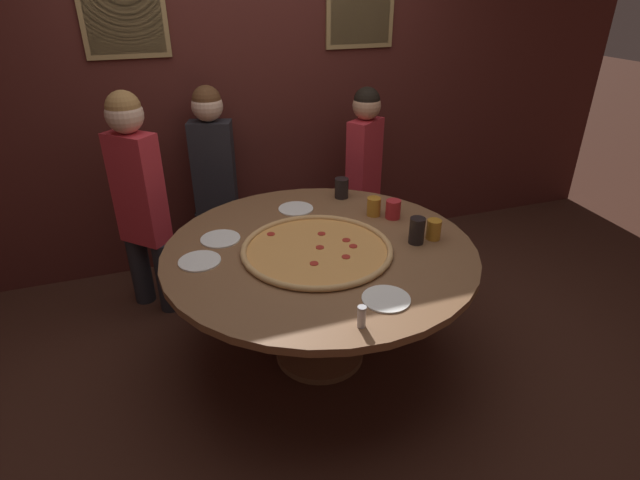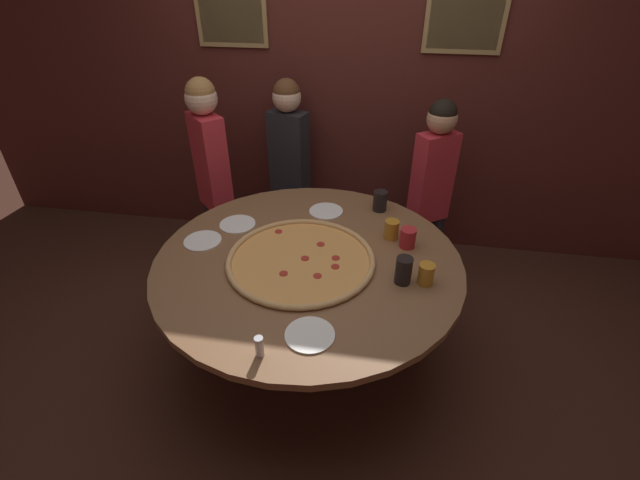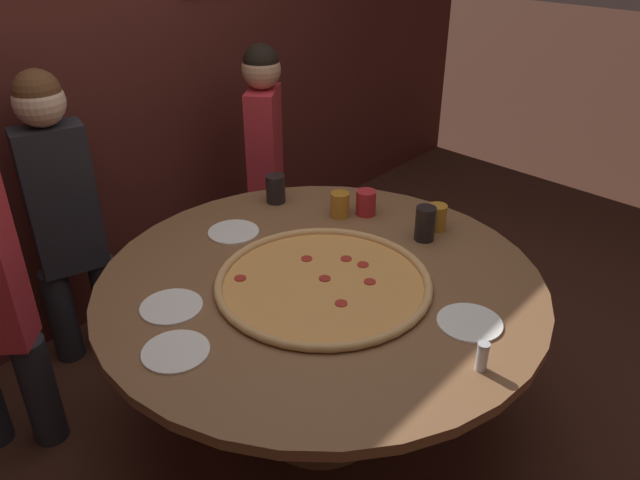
{
  "view_description": "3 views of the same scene",
  "coord_description": "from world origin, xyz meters",
  "px_view_note": "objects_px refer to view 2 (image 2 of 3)",
  "views": [
    {
      "loc": [
        -0.78,
        -2.2,
        2.02
      ],
      "look_at": [
        -0.0,
        -0.01,
        0.79
      ],
      "focal_mm": 28.0,
      "sensor_mm": 36.0,
      "label": 1
    },
    {
      "loc": [
        0.37,
        -1.85,
        2.11
      ],
      "look_at": [
        0.09,
        -0.12,
        0.94
      ],
      "focal_mm": 24.0,
      "sensor_mm": 36.0,
      "label": 2
    },
    {
      "loc": [
        -1.48,
        -1.3,
        2.0
      ],
      "look_at": [
        -0.06,
        -0.05,
        0.95
      ],
      "focal_mm": 35.0,
      "sensor_mm": 36.0,
      "label": 3
    }
  ],
  "objects_px": {
    "drink_cup_far_left": "(380,201)",
    "drink_cup_near_left": "(392,229)",
    "dining_table": "(308,275)",
    "white_plate_far_back": "(310,335)",
    "drink_cup_far_right": "(426,274)",
    "white_plate_left_side": "(203,241)",
    "diner_far_right": "(432,181)",
    "condiment_shaker": "(259,346)",
    "drink_cup_by_shaker": "(404,270)",
    "white_plate_near_front": "(238,224)",
    "diner_side_left": "(289,159)",
    "white_plate_right_side": "(326,211)",
    "giant_pizza": "(301,259)",
    "drink_cup_beside_pizza": "(408,238)",
    "diner_side_right": "(211,167)"
  },
  "relations": [
    {
      "from": "dining_table",
      "to": "white_plate_left_side",
      "type": "relative_size",
      "value": 7.79
    },
    {
      "from": "drink_cup_by_shaker",
      "to": "white_plate_near_front",
      "type": "height_order",
      "value": "drink_cup_by_shaker"
    },
    {
      "from": "white_plate_left_side",
      "to": "white_plate_right_side",
      "type": "bearing_deg",
      "value": 35.01
    },
    {
      "from": "drink_cup_near_left",
      "to": "white_plate_right_side",
      "type": "bearing_deg",
      "value": 150.38
    },
    {
      "from": "drink_cup_beside_pizza",
      "to": "drink_cup_far_left",
      "type": "relative_size",
      "value": 0.86
    },
    {
      "from": "drink_cup_far_right",
      "to": "white_plate_left_side",
      "type": "relative_size",
      "value": 0.52
    },
    {
      "from": "white_plate_left_side",
      "to": "white_plate_right_side",
      "type": "height_order",
      "value": "same"
    },
    {
      "from": "giant_pizza",
      "to": "dining_table",
      "type": "bearing_deg",
      "value": 53.2
    },
    {
      "from": "white_plate_right_side",
      "to": "drink_cup_far_left",
      "type": "bearing_deg",
      "value": 13.37
    },
    {
      "from": "diner_far_right",
      "to": "diner_side_right",
      "type": "distance_m",
      "value": 1.6
    },
    {
      "from": "drink_cup_near_left",
      "to": "drink_cup_far_right",
      "type": "bearing_deg",
      "value": -65.25
    },
    {
      "from": "drink_cup_by_shaker",
      "to": "drink_cup_far_right",
      "type": "height_order",
      "value": "drink_cup_by_shaker"
    },
    {
      "from": "drink_cup_far_right",
      "to": "white_plate_left_side",
      "type": "bearing_deg",
      "value": 172.14
    },
    {
      "from": "drink_cup_far_left",
      "to": "drink_cup_by_shaker",
      "type": "bearing_deg",
      "value": -78.23
    },
    {
      "from": "drink_cup_far_left",
      "to": "diner_side_left",
      "type": "xyz_separation_m",
      "value": [
        -0.73,
        0.6,
        -0.01
      ]
    },
    {
      "from": "drink_cup_far_right",
      "to": "diner_side_right",
      "type": "xyz_separation_m",
      "value": [
        -1.5,
        0.99,
        0.03
      ]
    },
    {
      "from": "drink_cup_by_shaker",
      "to": "drink_cup_beside_pizza",
      "type": "bearing_deg",
      "value": 85.74
    },
    {
      "from": "white_plate_near_front",
      "to": "diner_side_left",
      "type": "height_order",
      "value": "diner_side_left"
    },
    {
      "from": "drink_cup_far_left",
      "to": "drink_cup_near_left",
      "type": "height_order",
      "value": "drink_cup_far_left"
    },
    {
      "from": "white_plate_right_side",
      "to": "diner_side_left",
      "type": "bearing_deg",
      "value": 120.15
    },
    {
      "from": "drink_cup_far_left",
      "to": "condiment_shaker",
      "type": "xyz_separation_m",
      "value": [
        -0.42,
        -1.29,
        -0.02
      ]
    },
    {
      "from": "giant_pizza",
      "to": "drink_cup_near_left",
      "type": "xyz_separation_m",
      "value": [
        0.47,
        0.31,
        0.04
      ]
    },
    {
      "from": "diner_side_left",
      "to": "white_plate_far_back",
      "type": "bearing_deg",
      "value": 122.99
    },
    {
      "from": "drink_cup_far_right",
      "to": "diner_far_right",
      "type": "xyz_separation_m",
      "value": [
        0.09,
        1.14,
        -0.03
      ]
    },
    {
      "from": "dining_table",
      "to": "diner_far_right",
      "type": "relative_size",
      "value": 1.24
    },
    {
      "from": "diner_side_right",
      "to": "diner_side_left",
      "type": "distance_m",
      "value": 0.6
    },
    {
      "from": "diner_side_right",
      "to": "diner_far_right",
      "type": "bearing_deg",
      "value": -129.63
    },
    {
      "from": "dining_table",
      "to": "white_plate_right_side",
      "type": "relative_size",
      "value": 7.74
    },
    {
      "from": "white_plate_left_side",
      "to": "diner_side_right",
      "type": "relative_size",
      "value": 0.15
    },
    {
      "from": "dining_table",
      "to": "white_plate_near_front",
      "type": "bearing_deg",
      "value": 151.68
    },
    {
      "from": "diner_side_left",
      "to": "white_plate_right_side",
      "type": "bearing_deg",
      "value": 137.56
    },
    {
      "from": "white_plate_near_front",
      "to": "diner_side_right",
      "type": "height_order",
      "value": "diner_side_right"
    },
    {
      "from": "drink_cup_near_left",
      "to": "diner_side_right",
      "type": "distance_m",
      "value": 1.45
    },
    {
      "from": "giant_pizza",
      "to": "white_plate_near_front",
      "type": "bearing_deg",
      "value": 146.34
    },
    {
      "from": "dining_table",
      "to": "white_plate_right_side",
      "type": "distance_m",
      "value": 0.52
    },
    {
      "from": "drink_cup_far_right",
      "to": "white_plate_right_side",
      "type": "relative_size",
      "value": 0.51
    },
    {
      "from": "drink_cup_beside_pizza",
      "to": "white_plate_left_side",
      "type": "relative_size",
      "value": 0.52
    },
    {
      "from": "drink_cup_far_left",
      "to": "diner_side_right",
      "type": "bearing_deg",
      "value": 166.9
    },
    {
      "from": "dining_table",
      "to": "white_plate_far_back",
      "type": "relative_size",
      "value": 7.62
    },
    {
      "from": "dining_table",
      "to": "white_plate_right_side",
      "type": "xyz_separation_m",
      "value": [
        0.02,
        0.51,
        0.13
      ]
    },
    {
      "from": "drink_cup_far_right",
      "to": "white_plate_far_back",
      "type": "relative_size",
      "value": 0.51
    },
    {
      "from": "drink_cup_by_shaker",
      "to": "diner_side_right",
      "type": "distance_m",
      "value": 1.71
    },
    {
      "from": "drink_cup_far_right",
      "to": "white_plate_far_back",
      "type": "distance_m",
      "value": 0.67
    },
    {
      "from": "drink_cup_far_right",
      "to": "condiment_shaker",
      "type": "bearing_deg",
      "value": -139.52
    },
    {
      "from": "white_plate_right_side",
      "to": "diner_side_right",
      "type": "xyz_separation_m",
      "value": [
        -0.9,
        0.37,
        0.08
      ]
    },
    {
      "from": "diner_side_left",
      "to": "dining_table",
      "type": "bearing_deg",
      "value": 124.83
    },
    {
      "from": "white_plate_left_side",
      "to": "white_plate_near_front",
      "type": "xyz_separation_m",
      "value": [
        0.14,
        0.21,
        0.0
      ]
    },
    {
      "from": "drink_cup_far_left",
      "to": "drink_cup_far_right",
      "type": "bearing_deg",
      "value": -69.7
    },
    {
      "from": "drink_cup_far_left",
      "to": "white_plate_right_side",
      "type": "xyz_separation_m",
      "value": [
        -0.34,
        -0.08,
        -0.06
      ]
    },
    {
      "from": "drink_cup_near_left",
      "to": "diner_side_left",
      "type": "relative_size",
      "value": 0.08
    }
  ]
}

